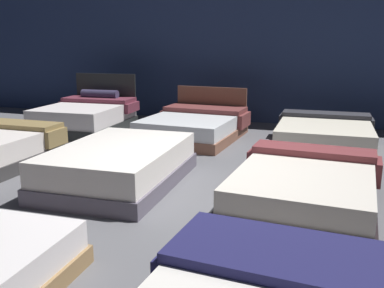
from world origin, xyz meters
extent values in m
cube|color=#5B5B60|center=(0.00, 0.00, -0.01)|extent=(18.00, 18.00, 0.02)
cube|color=navy|center=(0.00, 5.08, 1.75)|extent=(18.00, 0.06, 3.50)
cube|color=#202050|center=(1.18, -2.08, 0.51)|extent=(1.48, 0.78, 0.07)
cube|color=#202050|center=(0.45, -2.03, 0.36)|extent=(0.11, 0.70, 0.23)
cube|color=olive|center=(-3.51, 0.84, 0.51)|extent=(1.63, 0.50, 0.07)
cube|color=olive|center=(-2.68, 0.85, 0.35)|extent=(0.08, 0.49, 0.26)
cube|color=#575160|center=(-1.18, 0.12, 0.10)|extent=(1.52, 2.20, 0.20)
cube|color=white|center=(-1.18, 0.12, 0.35)|extent=(1.46, 2.13, 0.31)
cube|color=black|center=(1.12, 0.03, 0.10)|extent=(1.58, 2.08, 0.20)
cube|color=silver|center=(1.12, 0.03, 0.31)|extent=(1.51, 2.01, 0.23)
cube|color=brown|center=(1.17, 0.78, 0.47)|extent=(1.47, 0.52, 0.08)
cube|color=brown|center=(0.42, 0.82, 0.29)|extent=(0.11, 0.44, 0.28)
cube|color=brown|center=(1.91, 0.74, 0.29)|extent=(0.11, 0.44, 0.28)
cube|color=#222524|center=(-3.52, 2.91, 0.10)|extent=(1.64, 2.05, 0.20)
cube|color=white|center=(-3.52, 2.91, 0.36)|extent=(1.58, 1.98, 0.33)
cube|color=#222524|center=(-3.57, 3.89, 0.56)|extent=(1.45, 0.12, 1.11)
cube|color=brown|center=(-3.55, 3.55, 0.57)|extent=(1.55, 0.70, 0.09)
cube|color=brown|center=(-4.33, 3.51, 0.43)|extent=(0.12, 0.62, 0.20)
cube|color=brown|center=(-2.77, 3.59, 0.43)|extent=(0.12, 0.62, 0.20)
cylinder|color=#3B3554|center=(-3.55, 3.60, 0.68)|extent=(0.86, 0.24, 0.19)
cube|color=brown|center=(-1.15, 2.90, 0.09)|extent=(1.71, 2.14, 0.18)
cube|color=silver|center=(-1.15, 2.90, 0.31)|extent=(1.65, 2.08, 0.25)
cube|color=brown|center=(-1.09, 3.93, 0.45)|extent=(1.52, 0.12, 0.89)
cube|color=brown|center=(-1.11, 3.57, 0.48)|extent=(1.62, 0.75, 0.09)
cube|color=brown|center=(-1.93, 3.61, 0.30)|extent=(0.12, 0.67, 0.27)
cube|color=brown|center=(-0.30, 3.52, 0.30)|extent=(0.12, 0.67, 0.27)
cube|color=brown|center=(1.23, 2.99, 0.07)|extent=(1.63, 2.01, 0.14)
cube|color=silver|center=(1.23, 2.99, 0.28)|extent=(1.57, 1.95, 0.30)
cube|color=#2E2F35|center=(1.21, 3.72, 0.47)|extent=(1.58, 0.49, 0.08)
cube|color=#2E2F35|center=(0.41, 3.71, 0.28)|extent=(0.09, 0.46, 0.31)
cube|color=#2E2F35|center=(2.02, 3.74, 0.28)|extent=(0.09, 0.46, 0.31)
camera|label=1|loc=(1.40, -4.51, 1.77)|focal=39.52mm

